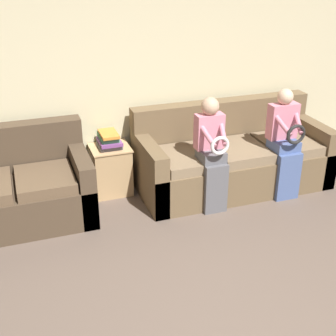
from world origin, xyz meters
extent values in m
cube|color=beige|center=(0.00, 3.26, 1.27)|extent=(7.18, 0.06, 2.55)
cube|color=brown|center=(1.03, 2.68, 0.22)|extent=(2.19, 0.93, 0.43)
cube|color=brown|center=(1.03, 3.05, 0.69)|extent=(2.19, 0.20, 0.51)
cube|color=brown|center=(0.01, 2.68, 0.34)|extent=(0.16, 0.93, 0.69)
cube|color=brown|center=(2.04, 2.68, 0.34)|extent=(0.16, 0.93, 0.69)
cube|color=#7A664C|center=(0.40, 2.58, 0.49)|extent=(0.59, 0.69, 0.11)
cube|color=#7A664C|center=(1.03, 2.58, 0.49)|extent=(0.59, 0.69, 0.11)
cube|color=#7A664C|center=(1.65, 2.58, 0.49)|extent=(0.59, 0.69, 0.11)
cube|color=#473828|center=(-1.39, 2.72, 0.21)|extent=(1.51, 0.90, 0.41)
cube|color=#473828|center=(-1.39, 3.06, 0.67)|extent=(1.51, 0.20, 0.51)
cube|color=#473828|center=(-0.71, 2.72, 0.33)|extent=(0.16, 0.90, 0.67)
cube|color=brown|center=(-1.09, 2.62, 0.47)|extent=(0.56, 0.66, 0.11)
cube|color=#56565B|center=(0.59, 2.22, 0.27)|extent=(0.25, 0.10, 0.54)
cube|color=#56565B|center=(0.59, 2.36, 0.60)|extent=(0.25, 0.28, 0.11)
cube|color=#D17A8E|center=(0.59, 2.43, 0.84)|extent=(0.29, 0.14, 0.37)
sphere|color=tan|center=(0.59, 2.43, 1.11)|extent=(0.19, 0.19, 0.19)
torus|color=silver|center=(0.59, 2.16, 0.78)|extent=(0.20, 0.04, 0.20)
cylinder|color=#D17A8E|center=(0.50, 2.30, 0.86)|extent=(0.12, 0.31, 0.21)
cylinder|color=#D17A8E|center=(0.68, 2.30, 0.86)|extent=(0.12, 0.31, 0.21)
cube|color=#475B8E|center=(1.46, 2.22, 0.27)|extent=(0.28, 0.10, 0.54)
cube|color=#475B8E|center=(1.46, 2.36, 0.60)|extent=(0.28, 0.28, 0.11)
cube|color=#D17A8E|center=(1.46, 2.43, 0.85)|extent=(0.32, 0.14, 0.39)
sphere|color=#DBB293|center=(1.46, 2.43, 1.12)|extent=(0.17, 0.17, 0.17)
torus|color=black|center=(1.46, 2.16, 0.79)|extent=(0.22, 0.04, 0.22)
cylinder|color=#D17A8E|center=(1.36, 2.30, 0.88)|extent=(0.13, 0.31, 0.22)
cylinder|color=#D17A8E|center=(1.56, 2.30, 0.88)|extent=(0.13, 0.31, 0.22)
cube|color=tan|center=(-0.34, 3.01, 0.28)|extent=(0.42, 0.38, 0.56)
cube|color=tan|center=(-0.34, 3.01, 0.55)|extent=(0.44, 0.40, 0.02)
cube|color=#4C4C56|center=(-0.34, 3.01, 0.58)|extent=(0.25, 0.25, 0.06)
cube|color=#7A4284|center=(-0.34, 3.00, 0.63)|extent=(0.24, 0.30, 0.03)
cube|color=#3D8451|center=(-0.35, 3.03, 0.67)|extent=(0.19, 0.28, 0.06)
cube|color=orange|center=(-0.34, 3.00, 0.72)|extent=(0.18, 0.31, 0.03)
camera|label=1|loc=(-1.30, -1.70, 2.55)|focal=50.00mm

